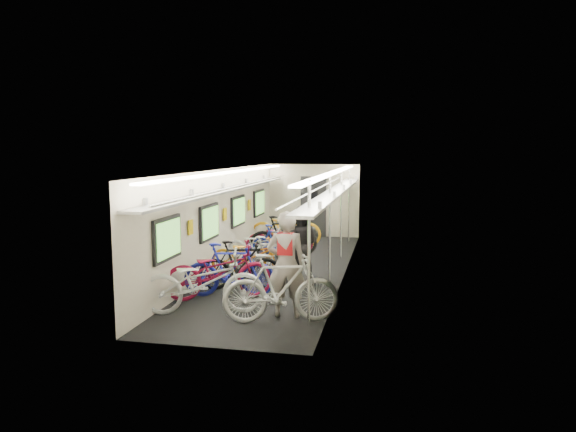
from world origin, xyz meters
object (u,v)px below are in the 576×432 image
at_px(passenger_near, 286,264).
at_px(passenger_mid, 301,244).
at_px(backpack, 285,244).
at_px(bicycle_0, 203,282).
at_px(bicycle_1, 229,270).

xyz_separation_m(passenger_near, passenger_mid, (-0.18, 2.43, -0.09)).
relative_size(passenger_near, passenger_mid, 1.11).
height_order(passenger_near, backpack, passenger_near).
distance_m(bicycle_0, bicycle_1, 1.11).
bearing_deg(backpack, bicycle_0, -176.94).
distance_m(bicycle_0, passenger_mid, 2.88).
relative_size(bicycle_0, bicycle_1, 1.20).
relative_size(bicycle_1, passenger_near, 0.97).
bearing_deg(passenger_near, backpack, 75.22).
distance_m(passenger_near, passenger_mid, 2.44).
xyz_separation_m(bicycle_0, passenger_mid, (1.28, 2.57, 0.26)).
distance_m(passenger_mid, backpack, 2.52).
bearing_deg(bicycle_0, passenger_mid, -42.20).
bearing_deg(bicycle_1, backpack, -138.69).
bearing_deg(passenger_near, bicycle_0, -1.13).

